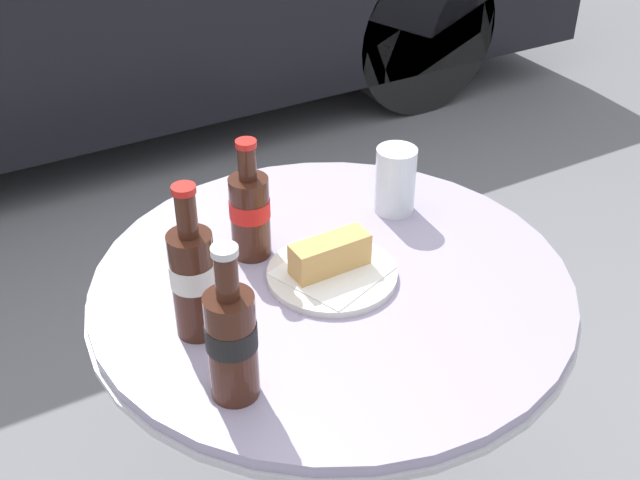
{
  "coord_description": "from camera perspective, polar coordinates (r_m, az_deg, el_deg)",
  "views": [
    {
      "loc": [
        -0.54,
        -0.9,
        1.54
      ],
      "look_at": [
        0.0,
        0.04,
        0.81
      ],
      "focal_mm": 45.0,
      "sensor_mm": 36.0,
      "label": 1
    }
  ],
  "objects": [
    {
      "name": "bistro_table",
      "position": [
        1.42,
        0.79,
        -8.32
      ],
      "size": [
        0.79,
        0.79,
        0.76
      ],
      "color": "#B7B7BC",
      "rests_on": "ground_plane"
    },
    {
      "name": "cola_bottle_left",
      "position": [
        1.32,
        -5.01,
        2.05
      ],
      "size": [
        0.07,
        0.07,
        0.21
      ],
      "color": "#3D1E14",
      "rests_on": "bistro_table"
    },
    {
      "name": "cola_bottle_right",
      "position": [
        1.16,
        -9.0,
        -2.65
      ],
      "size": [
        0.07,
        0.07,
        0.25
      ],
      "color": "#3D1E14",
      "rests_on": "bistro_table"
    },
    {
      "name": "cola_bottle_center",
      "position": [
        1.05,
        -6.31,
        -7.04
      ],
      "size": [
        0.07,
        0.07,
        0.24
      ],
      "color": "#3D1E14",
      "rests_on": "bistro_table"
    },
    {
      "name": "drinking_glass",
      "position": [
        1.46,
        5.37,
        4.07
      ],
      "size": [
        0.07,
        0.07,
        0.12
      ],
      "color": "#C68923",
      "rests_on": "bistro_table"
    },
    {
      "name": "lunch_plate_near",
      "position": [
        1.3,
        0.82,
        -1.93
      ],
      "size": [
        0.21,
        0.21,
        0.07
      ],
      "color": "silver",
      "rests_on": "bistro_table"
    }
  ]
}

